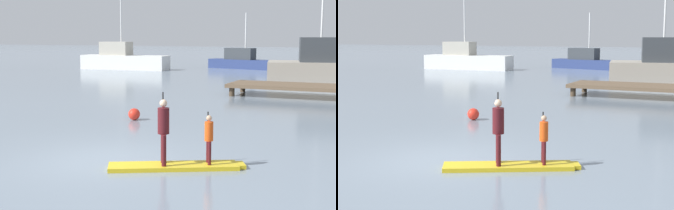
# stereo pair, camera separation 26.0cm
# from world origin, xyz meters

# --- Properties ---
(ground_plane) EXTENTS (240.00, 240.00, 0.00)m
(ground_plane) POSITION_xyz_m (0.00, 0.00, 0.00)
(ground_plane) COLOR gray
(paddleboard_near) EXTENTS (3.08, 2.00, 0.10)m
(paddleboard_near) POSITION_xyz_m (1.93, -0.03, 0.05)
(paddleboard_near) COLOR gold
(paddleboard_near) RESTS_ON ground
(paddler_adult) EXTENTS (0.36, 0.45, 1.67)m
(paddler_adult) POSITION_xyz_m (1.66, -0.17, 0.98)
(paddler_adult) COLOR #4C1419
(paddler_adult) RESTS_ON paddleboard_near
(paddler_child_solo) EXTENTS (0.27, 0.37, 1.21)m
(paddler_child_solo) POSITION_xyz_m (2.59, 0.33, 0.75)
(paddler_child_solo) COLOR #4C1419
(paddler_child_solo) RESTS_ON paddleboard_near
(fishing_boat_green_midground) EXTENTS (8.27, 2.29, 8.00)m
(fishing_boat_green_midground) POSITION_xyz_m (-15.83, 29.05, 0.91)
(fishing_boat_green_midground) COLOR silver
(fishing_boat_green_midground) RESTS_ON ground
(motor_boat_small_navy) EXTENTS (6.87, 2.97, 5.14)m
(motor_boat_small_navy) POSITION_xyz_m (-6.08, 34.25, 0.71)
(motor_boat_small_navy) COLOR navy
(motor_boat_small_navy) RESTS_ON ground
(mooring_buoy_near) EXTENTS (0.43, 0.43, 0.43)m
(mooring_buoy_near) POSITION_xyz_m (-2.08, 5.41, 0.22)
(mooring_buoy_near) COLOR red
(mooring_buoy_near) RESTS_ON ground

